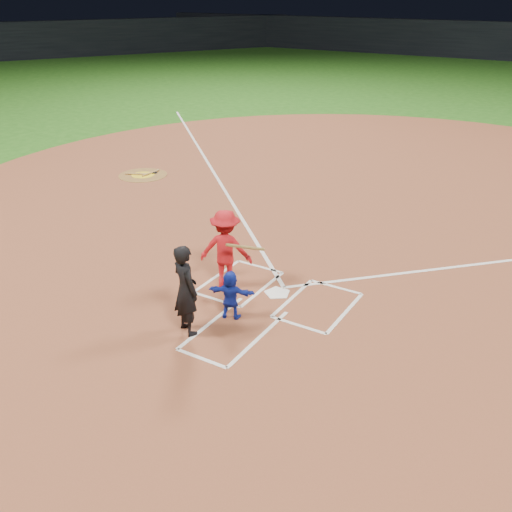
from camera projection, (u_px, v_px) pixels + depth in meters
The scene contains 12 objects.
ground at pixel (277, 294), 12.39m from camera, with size 120.00×120.00×0.00m, color #205715.
home_plate_dirt at pixel (375, 210), 17.03m from camera, with size 28.00×28.00×0.01m, color brown.
home_plate at pixel (277, 293), 12.38m from camera, with size 0.60×0.60×0.02m, color white.
on_deck_circle at pixel (143, 175), 20.09m from camera, with size 1.70×1.70×0.01m, color brown.
on_deck_logo at pixel (143, 175), 20.08m from camera, with size 0.80×0.80×0.00m, color yellow.
on_deck_bat_a at pixel (151, 173), 20.19m from camera, with size 0.06×0.06×0.84m, color olive.
on_deck_bat_b at pixel (137, 174), 20.09m from camera, with size 0.06×0.06×0.84m, color #A7793D.
bat_weight_donut at pixel (155, 172), 20.29m from camera, with size 0.19×0.19×0.05m, color black.
catcher at pixel (231, 295), 11.28m from camera, with size 0.95×0.30×1.02m, color #1428A8.
umpire at pixel (186, 290), 10.65m from camera, with size 0.66×0.43×1.81m, color black.
chalk_markings at pixel (366, 217), 16.47m from camera, with size 28.35×17.32×0.01m.
batter_at_plate at pixel (226, 249), 12.33m from camera, with size 1.56×1.04×1.78m.
Camera 1 is at (5.20, -9.52, 6.06)m, focal length 40.00 mm.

